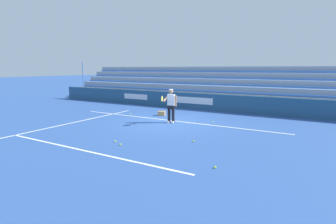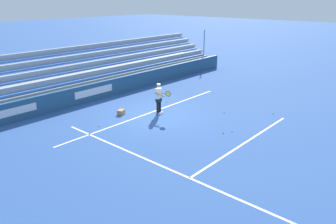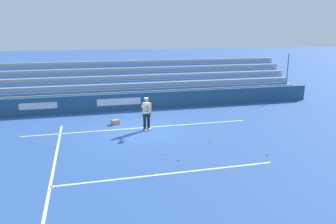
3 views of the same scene
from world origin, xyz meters
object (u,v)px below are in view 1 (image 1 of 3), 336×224
at_px(tennis_ball_far_right, 193,141).
at_px(ball_box_cardboard, 162,113).
at_px(tennis_ball_midcourt, 120,144).
at_px(tennis_ball_toward_net, 215,167).
at_px(tennis_ball_stray_back, 131,114).
at_px(tennis_player, 171,105).
at_px(tennis_ball_near_player, 213,122).
at_px(tennis_ball_far_left, 115,141).

bearing_deg(tennis_ball_far_right, ball_box_cardboard, -46.25).
bearing_deg(tennis_ball_midcourt, tennis_ball_toward_net, 174.18).
distance_m(ball_box_cardboard, tennis_ball_stray_back, 1.99).
distance_m(tennis_player, tennis_ball_near_player, 2.32).
bearing_deg(tennis_ball_stray_back, tennis_ball_far_left, 122.95).
xyz_separation_m(tennis_ball_far_right, tennis_ball_toward_net, (-1.66, 2.14, 0.00)).
bearing_deg(tennis_ball_midcourt, tennis_ball_stray_back, -54.79).
height_order(tennis_ball_toward_net, tennis_ball_near_player, same).
relative_size(tennis_ball_midcourt, tennis_ball_stray_back, 1.00).
xyz_separation_m(ball_box_cardboard, tennis_ball_near_player, (-3.36, 0.43, -0.10)).
height_order(ball_box_cardboard, tennis_ball_toward_net, ball_box_cardboard).
height_order(ball_box_cardboard, tennis_ball_stray_back, ball_box_cardboard).
bearing_deg(tennis_ball_toward_net, tennis_ball_midcourt, -5.82).
bearing_deg(ball_box_cardboard, tennis_player, 134.59).
bearing_deg(tennis_player, ball_box_cardboard, -45.41).
distance_m(tennis_ball_far_left, tennis_ball_stray_back, 6.19).
height_order(tennis_ball_midcourt, tennis_ball_near_player, same).
bearing_deg(tennis_ball_near_player, tennis_ball_far_left, 70.04).
height_order(tennis_ball_midcourt, tennis_ball_stray_back, same).
xyz_separation_m(tennis_ball_far_left, tennis_ball_toward_net, (-4.20, 0.60, 0.00)).
bearing_deg(tennis_ball_toward_net, tennis_ball_stray_back, -37.44).
bearing_deg(tennis_ball_toward_net, tennis_ball_near_player, -68.71).
height_order(ball_box_cardboard, tennis_ball_far_right, ball_box_cardboard).
bearing_deg(tennis_ball_far_right, tennis_player, -46.74).
distance_m(tennis_ball_far_left, tennis_ball_near_player, 5.61).
bearing_deg(tennis_ball_far_right, tennis_ball_toward_net, 127.75).
relative_size(tennis_ball_far_right, tennis_ball_toward_net, 1.00).
bearing_deg(tennis_ball_far_left, tennis_ball_stray_back, -57.05).
height_order(tennis_ball_far_right, tennis_ball_far_left, same).
xyz_separation_m(ball_box_cardboard, tennis_ball_far_right, (-3.99, 4.16, -0.10)).
height_order(tennis_ball_far_right, tennis_ball_midcourt, same).
height_order(tennis_player, tennis_ball_near_player, tennis_player).
relative_size(tennis_player, tennis_ball_midcourt, 25.98).
height_order(ball_box_cardboard, tennis_ball_far_left, ball_box_cardboard).
bearing_deg(tennis_ball_toward_net, ball_box_cardboard, -48.17).
relative_size(tennis_ball_far_right, tennis_ball_midcourt, 1.00).
relative_size(ball_box_cardboard, tennis_ball_far_left, 6.06).
relative_size(tennis_player, tennis_ball_far_left, 25.98).
relative_size(tennis_ball_stray_back, tennis_ball_toward_net, 1.00).
xyz_separation_m(ball_box_cardboard, tennis_ball_far_left, (-1.44, 5.70, -0.10)).
bearing_deg(tennis_ball_midcourt, tennis_player, -84.65).
bearing_deg(tennis_ball_midcourt, tennis_ball_far_right, -139.90).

